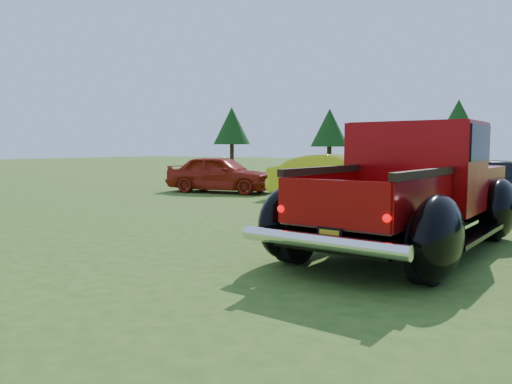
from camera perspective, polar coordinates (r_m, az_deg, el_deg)
ground at (r=8.08m, az=0.33°, el=-6.44°), size 120.00×120.00×0.00m
tree_far_west at (r=45.14m, az=-2.78°, el=7.56°), size 3.33×3.33×5.20m
tree_west at (r=39.23m, az=8.40°, el=7.27°), size 2.94×2.94×4.60m
tree_mid_left at (r=38.40m, az=22.11°, el=7.41°), size 3.20×3.20×5.00m
pickup_truck at (r=8.53m, az=17.70°, el=0.45°), size 2.89×5.59×2.02m
show_car_red at (r=17.93m, az=-4.05°, el=2.10°), size 4.15×2.25×1.34m
show_car_yellow at (r=15.51m, az=9.31°, el=1.67°), size 4.40×2.09×1.39m
show_car_grey at (r=14.61m, az=27.24°, el=0.71°), size 4.54×2.19×1.27m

